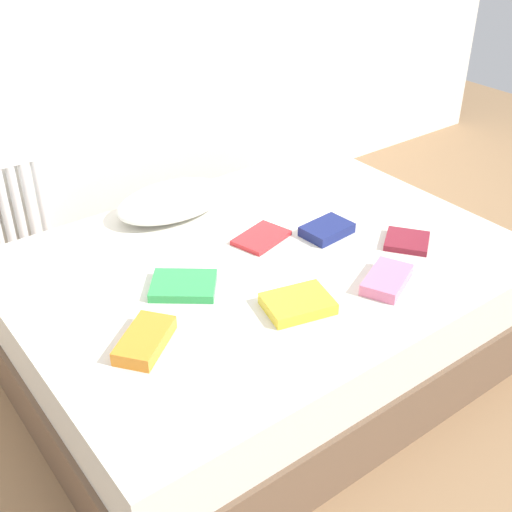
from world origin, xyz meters
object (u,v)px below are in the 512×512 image
textbook_green (183,285)px  textbook_navy (327,230)px  textbook_orange (145,340)px  pillow (173,201)px  bed (263,308)px  radiator (6,213)px  textbook_maroon (407,241)px  textbook_yellow (298,304)px  textbook_pink (387,280)px  textbook_red (261,238)px

textbook_green → textbook_navy: size_ratio=1.16×
textbook_orange → textbook_green: size_ratio=1.01×
pillow → textbook_orange: (-0.55, -0.75, -0.04)m
bed → textbook_green: 0.46m
radiator → textbook_navy: 1.57m
textbook_maroon → textbook_yellow: textbook_yellow is taller
textbook_green → textbook_navy: 0.70m
pillow → textbook_pink: size_ratio=2.29×
pillow → textbook_yellow: bearing=-91.2°
textbook_green → textbook_red: textbook_green is taller
bed → textbook_orange: 0.74m
textbook_red → textbook_pink: size_ratio=0.98×
textbook_red → bed: bearing=-138.8°
textbook_green → textbook_yellow: textbook_yellow is taller
textbook_orange → textbook_navy: textbook_orange is taller
textbook_orange → textbook_green: 0.34m
textbook_yellow → textbook_red: bearing=81.8°
pillow → textbook_yellow: 0.89m
textbook_yellow → textbook_pink: (0.36, -0.09, 0.00)m
textbook_navy → textbook_pink: bearing=-105.1°
textbook_navy → pillow: bearing=122.4°
textbook_orange → textbook_maroon: bearing=-41.1°
textbook_orange → textbook_red: 0.79m
radiator → textbook_green: bearing=-77.0°
textbook_yellow → textbook_navy: bearing=51.1°
radiator → textbook_green: radiator is taller
radiator → textbook_green: size_ratio=2.26×
textbook_pink → radiator: bearing=93.9°
pillow → textbook_navy: size_ratio=2.57×
textbook_green → textbook_maroon: bearing=21.4°
bed → textbook_yellow: textbook_yellow is taller
textbook_pink → textbook_green: bearing=120.3°
textbook_orange → textbook_navy: size_ratio=1.17×
textbook_navy → textbook_red: textbook_navy is taller
textbook_orange → textbook_yellow: 0.55m
textbook_orange → textbook_green: textbook_orange is taller
pillow → textbook_orange: bearing=-126.5°
bed → textbook_pink: size_ratio=8.64×
pillow → textbook_navy: bearing=-52.9°
radiator → textbook_yellow: radiator is taller
textbook_yellow → textbook_red: (0.19, 0.46, -0.01)m
textbook_yellow → textbook_pink: bearing=0.9°
textbook_pink → textbook_red: bearing=82.7°
textbook_green → textbook_yellow: size_ratio=1.01×
pillow → textbook_red: pillow is taller
textbook_orange → pillow: bearing=15.8°
radiator → textbook_orange: (0.00, -1.41, 0.13)m
textbook_pink → bed: bearing=95.1°
radiator → pillow: size_ratio=1.02×
textbook_navy → textbook_yellow: bearing=-147.7°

